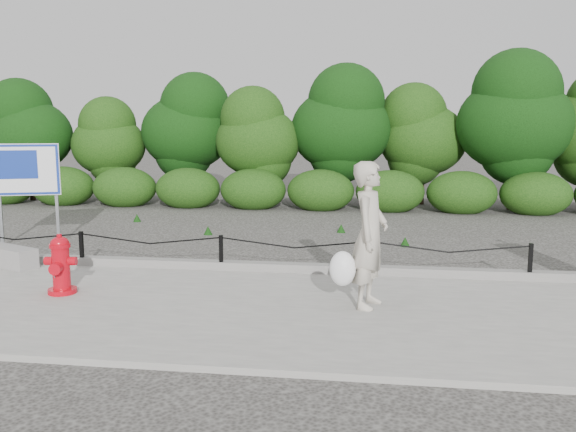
% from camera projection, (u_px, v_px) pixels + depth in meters
% --- Properties ---
extents(ground, '(90.00, 90.00, 0.00)m').
position_uv_depth(ground, '(222.00, 274.00, 10.34)').
color(ground, '#2D2B28').
rests_on(ground, ground).
extents(sidewalk, '(14.00, 4.00, 0.08)m').
position_uv_depth(sidewalk, '(186.00, 308.00, 8.37)').
color(sidewalk, gray).
rests_on(sidewalk, ground).
extents(curb, '(14.00, 0.22, 0.14)m').
position_uv_depth(curb, '(222.00, 265.00, 10.36)').
color(curb, slate).
rests_on(curb, sidewalk).
extents(chain_barrier, '(10.06, 0.06, 0.60)m').
position_uv_depth(chain_barrier, '(221.00, 248.00, 10.27)').
color(chain_barrier, black).
rests_on(chain_barrier, sidewalk).
extents(treeline, '(20.20, 3.51, 4.47)m').
position_uv_depth(treeline, '(327.00, 127.00, 18.55)').
color(treeline, black).
rests_on(treeline, ground).
extents(fire_hydrant, '(0.47, 0.49, 0.88)m').
position_uv_depth(fire_hydrant, '(61.00, 265.00, 8.87)').
color(fire_hydrant, red).
rests_on(fire_hydrant, sidewalk).
extents(pedestrian, '(0.85, 0.82, 1.98)m').
position_uv_depth(pedestrian, '(368.00, 237.00, 8.17)').
color(pedestrian, '#B8AF9E').
rests_on(pedestrian, sidewalk).
extents(concrete_block, '(1.12, 0.78, 0.34)m').
position_uv_depth(concrete_block, '(11.00, 257.00, 10.56)').
color(concrete_block, gray).
rests_on(concrete_block, sidewalk).
extents(advertising_sign, '(1.27, 0.50, 2.12)m').
position_uv_depth(advertising_sign, '(26.00, 174.00, 12.48)').
color(advertising_sign, slate).
rests_on(advertising_sign, ground).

